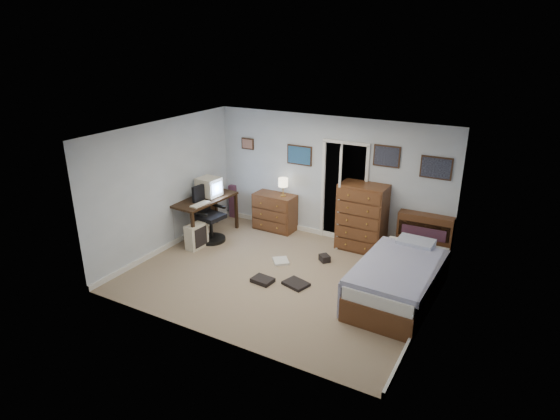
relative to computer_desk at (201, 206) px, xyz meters
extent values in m
cube|color=gray|center=(2.30, -0.78, -0.64)|extent=(5.00, 4.00, 0.02)
cube|color=black|center=(0.10, -0.01, 0.17)|extent=(0.75, 1.47, 0.04)
cube|color=black|center=(-0.23, -0.66, -0.24)|extent=(0.06, 0.06, 0.78)
cube|color=black|center=(0.34, -0.69, -0.24)|extent=(0.06, 0.06, 0.78)
cube|color=black|center=(-0.14, 0.68, -0.24)|extent=(0.06, 0.06, 0.78)
cube|color=black|center=(0.43, 0.64, -0.24)|extent=(0.06, 0.06, 0.78)
cube|color=black|center=(-0.21, 0.01, -0.19)|extent=(0.12, 1.32, 0.55)
cube|color=beige|center=(0.12, 0.14, 0.40)|extent=(0.44, 0.42, 0.37)
cube|color=#8CB2F2|center=(0.33, 0.13, 0.40)|extent=(0.03, 0.31, 0.24)
cube|color=beige|center=(0.12, 0.14, 0.20)|extent=(0.29, 0.29, 0.02)
cube|color=beige|center=(0.28, -0.36, 0.20)|extent=(0.19, 0.45, 0.03)
cube|color=beige|center=(0.30, -0.56, -0.39)|extent=(0.25, 0.48, 0.49)
cube|color=black|center=(0.41, -0.56, -0.39)|extent=(0.03, 0.33, 0.38)
cylinder|color=black|center=(0.36, -0.16, -0.60)|extent=(0.62, 0.62, 0.06)
cylinder|color=black|center=(0.36, -0.16, -0.37)|extent=(0.07, 0.07, 0.43)
cube|color=black|center=(0.36, -0.16, -0.11)|extent=(0.52, 0.52, 0.09)
cube|color=black|center=(0.13, -0.13, 0.22)|extent=(0.11, 0.43, 0.59)
cube|color=black|center=(0.33, -0.41, 0.04)|extent=(0.32, 0.09, 0.04)
cube|color=black|center=(0.39, 0.10, 0.04)|extent=(0.32, 0.09, 0.04)
cube|color=maroon|center=(-0.02, 1.18, -0.26)|extent=(0.15, 0.15, 0.75)
cube|color=brown|center=(1.18, 1.00, -0.24)|extent=(0.90, 0.47, 0.79)
cylinder|color=gold|center=(1.38, 1.00, 0.17)|extent=(0.12, 0.12, 0.02)
cylinder|color=gold|center=(1.38, 1.00, 0.28)|extent=(0.02, 0.02, 0.24)
cylinder|color=beige|center=(1.38, 1.00, 0.45)|extent=(0.20, 0.20, 0.18)
cube|color=black|center=(2.65, 1.52, 0.37)|extent=(0.90, 0.60, 2.00)
cube|color=white|center=(2.20, 1.19, 0.37)|extent=(0.06, 0.05, 2.00)
cube|color=white|center=(3.10, 1.19, 0.37)|extent=(0.06, 0.05, 2.00)
cube|color=white|center=(2.65, 1.19, 1.39)|extent=(0.96, 0.05, 0.06)
cube|color=white|center=(2.60, 1.09, 0.37)|extent=(0.31, 0.77, 2.00)
sphere|color=gold|center=(2.91, 0.93, 0.37)|extent=(0.06, 0.06, 0.06)
cube|color=brown|center=(3.13, 0.97, 0.02)|extent=(0.91, 0.54, 1.32)
cube|color=brown|center=(4.30, 1.10, -0.19)|extent=(1.00, 0.28, 0.89)
cube|color=black|center=(4.30, 1.02, -0.02)|extent=(0.91, 0.13, 0.30)
cube|color=maroon|center=(4.30, 1.02, -0.06)|extent=(0.79, 0.14, 0.22)
cube|color=brown|center=(4.30, -0.50, -0.45)|extent=(1.15, 2.19, 0.38)
cube|color=white|center=(4.30, -0.50, -0.16)|extent=(1.11, 2.15, 0.19)
cube|color=#4F4E91|center=(4.29, -0.61, -0.04)|extent=(1.20, 1.87, 0.11)
cube|color=#4F4E91|center=(3.72, -0.59, -0.33)|extent=(0.10, 1.84, 0.58)
cube|color=#717EB5|center=(4.32, 0.31, 0.00)|extent=(0.61, 0.43, 0.14)
cube|color=#331E11|center=(0.40, 1.20, 1.12)|extent=(0.30, 0.03, 0.24)
cube|color=#8F594E|center=(0.40, 1.18, 1.12)|extent=(0.25, 0.01, 0.19)
cube|color=#331E11|center=(1.65, 1.20, 1.02)|extent=(0.55, 0.03, 0.40)
cube|color=#150C58|center=(1.65, 1.18, 1.02)|extent=(0.50, 0.01, 0.35)
cube|color=#331E11|center=(3.45, 1.20, 1.22)|extent=(0.50, 0.03, 0.40)
cube|color=black|center=(3.45, 1.18, 1.22)|extent=(0.45, 0.01, 0.35)
cube|color=#331E11|center=(4.35, 1.20, 1.12)|extent=(0.55, 0.03, 0.40)
cube|color=black|center=(4.35, 1.18, 1.12)|extent=(0.50, 0.01, 0.35)
cube|color=black|center=(2.69, -0.93, -0.61)|extent=(0.47, 0.41, 0.05)
cube|color=black|center=(2.75, 0.12, -0.57)|extent=(0.25, 0.25, 0.12)
cube|color=silver|center=(2.06, -0.31, -0.61)|extent=(0.40, 0.41, 0.04)
cube|color=black|center=(2.15, -1.11, -0.60)|extent=(0.38, 0.30, 0.07)
camera|label=1|loc=(5.83, -7.09, 3.32)|focal=30.00mm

